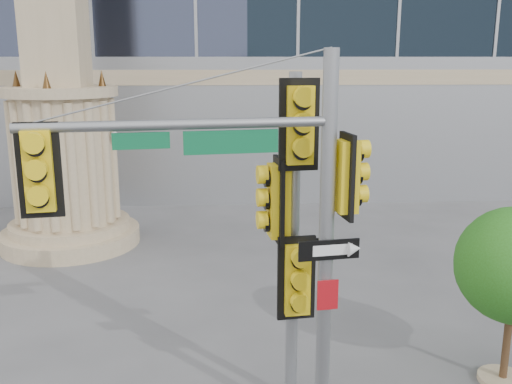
{
  "coord_description": "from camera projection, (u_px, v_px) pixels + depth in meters",
  "views": [
    {
      "loc": [
        -0.91,
        -9.15,
        5.94
      ],
      "look_at": [
        -0.3,
        2.0,
        3.32
      ],
      "focal_mm": 40.0,
      "sensor_mm": 36.0,
      "label": 1
    }
  ],
  "objects": [
    {
      "name": "monument",
      "position": [
        59.0,
        72.0,
        17.47
      ],
      "size": [
        4.4,
        4.4,
        16.6
      ],
      "color": "tan",
      "rests_on": "ground"
    },
    {
      "name": "main_signal_pole",
      "position": [
        254.0,
        214.0,
        8.16
      ],
      "size": [
        4.71,
        1.1,
        6.09
      ],
      "rotation": [
        0.0,
        0.0,
        0.15
      ],
      "color": "slate",
      "rests_on": "ground"
    },
    {
      "name": "secondary_signal_pole",
      "position": [
        292.0,
        220.0,
        9.28
      ],
      "size": [
        1.03,
        0.75,
        5.74
      ],
      "rotation": [
        0.0,
        0.0,
        0.12
      ],
      "color": "slate",
      "rests_on": "ground"
    }
  ]
}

